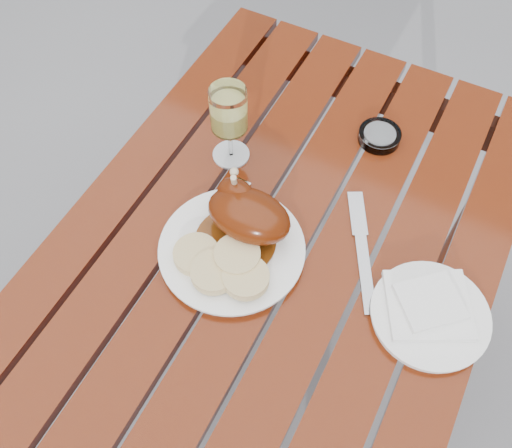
{
  "coord_description": "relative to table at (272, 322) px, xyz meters",
  "views": [
    {
      "loc": [
        0.22,
        -0.52,
        1.68
      ],
      "look_at": [
        -0.05,
        0.0,
        0.78
      ],
      "focal_mm": 40.0,
      "sensor_mm": 36.0,
      "label": 1
    }
  ],
  "objects": [
    {
      "name": "ground",
      "position": [
        0.0,
        0.0,
        -0.38
      ],
      "size": [
        60.0,
        60.0,
        0.0
      ],
      "primitive_type": "plane",
      "color": "slate",
      "rests_on": "ground"
    },
    {
      "name": "table",
      "position": [
        0.0,
        0.0,
        0.0
      ],
      "size": [
        0.8,
        1.2,
        0.75
      ],
      "primitive_type": "cube",
      "color": "maroon",
      "rests_on": "ground"
    },
    {
      "name": "dinner_plate",
      "position": [
        -0.07,
        -0.06,
        0.38
      ],
      "size": [
        0.34,
        0.34,
        0.02
      ],
      "primitive_type": "cylinder",
      "rotation": [
        0.0,
        0.0,
        0.26
      ],
      "color": "white",
      "rests_on": "table"
    },
    {
      "name": "roast_duck",
      "position": [
        -0.06,
        -0.0,
        0.44
      ],
      "size": [
        0.17,
        0.17,
        0.12
      ],
      "color": "#632D0B",
      "rests_on": "dinner_plate"
    },
    {
      "name": "bread_dumplings",
      "position": [
        -0.06,
        -0.1,
        0.41
      ],
      "size": [
        0.19,
        0.13,
        0.03
      ],
      "color": "#D7B883",
      "rests_on": "dinner_plate"
    },
    {
      "name": "wine_glass",
      "position": [
        -0.18,
        0.15,
        0.47
      ],
      "size": [
        0.1,
        0.1,
        0.18
      ],
      "primitive_type": "cylinder",
      "rotation": [
        0.0,
        0.0,
        0.3
      ],
      "color": "#D9D362",
      "rests_on": "table"
    },
    {
      "name": "side_plate",
      "position": [
        0.31,
        -0.01,
        0.38
      ],
      "size": [
        0.24,
        0.24,
        0.02
      ],
      "primitive_type": "cylinder",
      "rotation": [
        0.0,
        0.0,
        -0.16
      ],
      "color": "white",
      "rests_on": "table"
    },
    {
      "name": "napkin",
      "position": [
        0.3,
        -0.0,
        0.4
      ],
      "size": [
        0.19,
        0.19,
        0.01
      ],
      "primitive_type": "cube",
      "rotation": [
        0.0,
        0.0,
        0.49
      ],
      "color": "white",
      "rests_on": "side_plate"
    },
    {
      "name": "ashtray",
      "position": [
        0.08,
        0.34,
        0.39
      ],
      "size": [
        0.11,
        0.11,
        0.02
      ],
      "primitive_type": "cylinder",
      "rotation": [
        0.0,
        0.0,
        0.27
      ],
      "color": "#B2B7BC",
      "rests_on": "table"
    },
    {
      "name": "fork",
      "position": [
        -0.13,
        0.01,
        0.38
      ],
      "size": [
        0.03,
        0.16,
        0.01
      ],
      "primitive_type": "cube",
      "rotation": [
        0.0,
        0.0,
        -0.05
      ],
      "color": "gray",
      "rests_on": "table"
    },
    {
      "name": "knife",
      "position": [
        0.16,
        0.04,
        0.38
      ],
      "size": [
        0.13,
        0.21,
        0.01
      ],
      "primitive_type": "cube",
      "rotation": [
        0.0,
        0.0,
        0.49
      ],
      "color": "gray",
      "rests_on": "table"
    }
  ]
}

